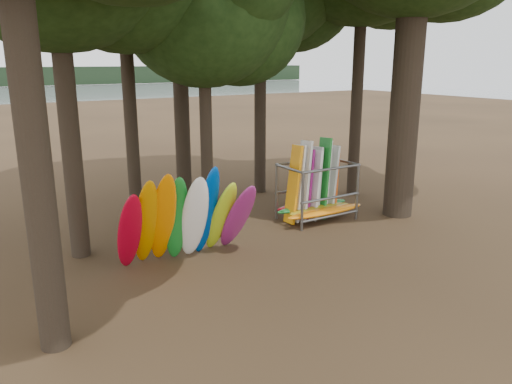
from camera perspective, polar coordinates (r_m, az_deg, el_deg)
ground at (r=15.44m, az=4.81°, el=-5.95°), size 120.00×120.00×0.00m
lake at (r=72.29m, az=-25.07°, el=9.14°), size 160.00×160.00×0.00m
kayak_row at (r=13.77m, az=-8.03°, el=-3.11°), size 3.87×1.97×2.93m
storage_rack at (r=17.62m, az=6.92°, el=-0.08°), size 3.22×1.54×2.89m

